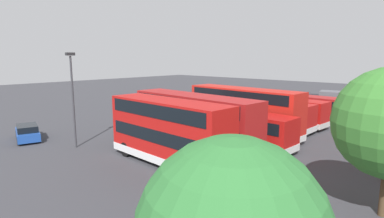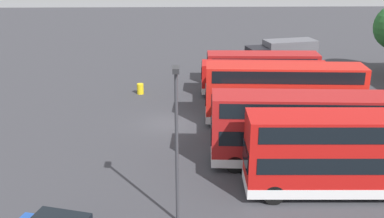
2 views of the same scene
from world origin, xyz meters
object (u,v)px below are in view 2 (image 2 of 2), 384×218
(bus_single_deck_third, at_px, (274,88))
(bus_single_deck_second, at_px, (264,77))
(bus_single_deck_near_end, at_px, (262,67))
(box_truck_blue, at_px, (282,54))
(bus_double_decker_fourth, at_px, (284,93))
(lamp_post_tall, at_px, (177,135))
(waste_bin_yellow, at_px, (140,89))
(bus_double_decker_sixth, at_px, (310,128))
(bus_single_deck_fifth, at_px, (306,118))
(bus_double_decker_seventh, at_px, (341,153))

(bus_single_deck_third, bearing_deg, bus_single_deck_second, -174.83)
(bus_single_deck_near_end, height_order, box_truck_blue, box_truck_blue)
(bus_double_decker_fourth, relative_size, lamp_post_tall, 1.51)
(waste_bin_yellow, bearing_deg, lamp_post_tall, 9.43)
(bus_single_deck_third, distance_m, bus_double_decker_sixth, 11.12)
(bus_single_deck_second, height_order, waste_bin_yellow, bus_single_deck_second)
(bus_single_deck_fifth, height_order, box_truck_blue, box_truck_blue)
(bus_single_deck_fifth, bearing_deg, bus_single_deck_second, -174.28)
(bus_double_decker_seventh, xyz_separation_m, waste_bin_yellow, (-18.25, -12.15, -1.97))
(bus_single_deck_third, height_order, bus_double_decker_fourth, bus_double_decker_fourth)
(waste_bin_yellow, bearing_deg, bus_single_deck_second, 87.22)
(box_truck_blue, bearing_deg, bus_single_deck_near_end, -31.55)
(bus_double_decker_sixth, relative_size, waste_bin_yellow, 12.66)
(bus_single_deck_near_end, xyz_separation_m, bus_double_decker_seventh, (21.63, 0.42, 0.82))
(bus_single_deck_third, height_order, waste_bin_yellow, bus_single_deck_third)
(bus_single_deck_near_end, height_order, bus_single_deck_third, same)
(bus_single_deck_near_end, relative_size, lamp_post_tall, 1.40)
(bus_double_decker_fourth, bearing_deg, bus_double_decker_seventh, 4.17)
(bus_single_deck_second, distance_m, box_truck_blue, 9.57)
(bus_single_deck_third, relative_size, box_truck_blue, 1.31)
(box_truck_blue, bearing_deg, bus_double_decker_sixth, -8.24)
(bus_single_deck_near_end, distance_m, bus_single_deck_second, 3.96)
(bus_double_decker_fourth, bearing_deg, bus_single_deck_fifth, 14.67)
(bus_single_deck_second, height_order, box_truck_blue, box_truck_blue)
(waste_bin_yellow, bearing_deg, bus_single_deck_near_end, 106.06)
(bus_single_deck_second, relative_size, bus_double_decker_seventh, 1.11)
(bus_single_deck_third, xyz_separation_m, box_truck_blue, (-12.07, 3.29, 0.09))
(bus_single_deck_third, height_order, bus_double_decker_sixth, bus_double_decker_sixth)
(bus_double_decker_fourth, distance_m, bus_single_deck_fifth, 3.48)
(bus_double_decker_sixth, height_order, lamp_post_tall, lamp_post_tall)
(bus_single_deck_near_end, distance_m, bus_single_deck_third, 7.12)
(bus_single_deck_second, relative_size, bus_single_deck_third, 1.10)
(bus_double_decker_seventh, distance_m, box_truck_blue, 26.72)
(bus_single_deck_second, xyz_separation_m, bus_single_deck_third, (3.20, 0.29, -0.00))
(bus_double_decker_fourth, height_order, lamp_post_tall, lamp_post_tall)
(bus_double_decker_fourth, xyz_separation_m, box_truck_blue, (-16.05, 3.39, -0.74))
(box_truck_blue, distance_m, lamp_post_tall, 31.32)
(bus_double_decker_seventh, bearing_deg, bus_double_decker_fourth, -175.83)
(bus_single_deck_near_end, distance_m, lamp_post_tall, 25.66)
(bus_single_deck_near_end, bearing_deg, bus_single_deck_fifth, 2.03)
(bus_single_deck_fifth, height_order, lamp_post_tall, lamp_post_tall)
(bus_double_decker_seventh, xyz_separation_m, box_truck_blue, (-26.58, 2.62, -0.74))
(box_truck_blue, bearing_deg, bus_single_deck_third, -15.24)
(bus_single_deck_fifth, bearing_deg, lamp_post_tall, -42.08)
(bus_single_deck_third, xyz_separation_m, bus_double_decker_fourth, (3.97, -0.10, 0.83))
(bus_single_deck_third, bearing_deg, bus_double_decker_seventh, 2.64)
(bus_double_decker_fourth, relative_size, box_truck_blue, 1.51)
(box_truck_blue, bearing_deg, bus_double_decker_fourth, -11.92)
(bus_single_deck_second, relative_size, bus_double_decker_fourth, 0.96)
(box_truck_blue, relative_size, waste_bin_yellow, 8.27)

